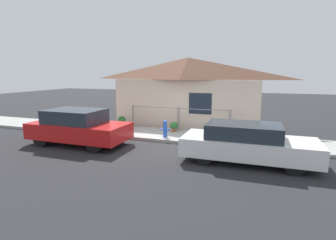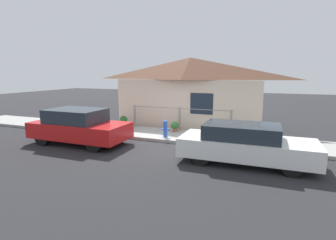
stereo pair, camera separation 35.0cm
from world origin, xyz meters
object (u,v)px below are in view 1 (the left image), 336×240
at_px(potted_plant_near_hydrant, 174,126).
at_px(car_left, 78,127).
at_px(potted_plant_by_fence, 122,121).
at_px(car_right, 247,143).
at_px(fire_hydrant, 165,128).

bearing_deg(potted_plant_near_hydrant, car_left, -136.25).
bearing_deg(potted_plant_by_fence, car_left, -94.83).
relative_size(car_left, car_right, 0.95).
xyz_separation_m(car_left, potted_plant_near_hydrant, (3.05, 2.92, -0.33)).
bearing_deg(potted_plant_by_fence, car_right, -25.99).
relative_size(potted_plant_near_hydrant, potted_plant_by_fence, 0.84).
bearing_deg(car_right, potted_plant_by_fence, 153.63).
bearing_deg(car_right, car_left, 179.62).
bearing_deg(potted_plant_by_fence, fire_hydrant, -23.52).
xyz_separation_m(car_right, fire_hydrant, (-3.44, 1.82, -0.13)).
xyz_separation_m(potted_plant_near_hydrant, potted_plant_by_fence, (-2.80, 0.10, 0.05)).
bearing_deg(car_left, car_right, -0.21).
distance_m(fire_hydrant, potted_plant_by_fence, 3.01).
height_order(fire_hydrant, potted_plant_by_fence, fire_hydrant).
bearing_deg(fire_hydrant, car_right, -27.91).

